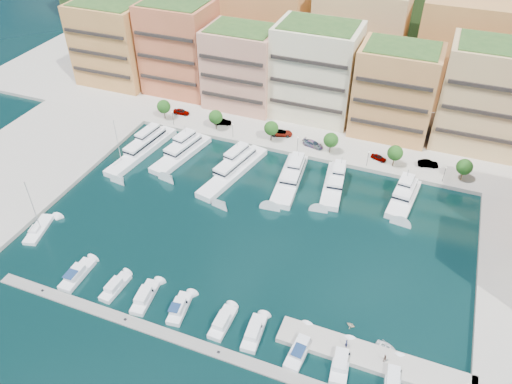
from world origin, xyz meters
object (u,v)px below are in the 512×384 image
tree_4 (395,153)px  yacht_5 (404,196)px  lamppost_0 (173,116)px  sailboat_2 (121,165)px  cruiser_5 (222,323)px  tender_2 (387,347)px  yacht_1 (182,152)px  yacht_3 (291,177)px  cruiser_2 (115,287)px  tree_2 (271,128)px  car_4 (379,157)px  cruiser_7 (300,349)px  car_2 (282,133)px  tree_0 (164,107)px  tree_5 (464,167)px  person_1 (384,358)px  car_3 (313,144)px  lamppost_4 (445,172)px  yacht_4 (334,183)px  cruiser_6 (254,333)px  cruiser_1 (77,275)px  lamppost_1 (233,128)px  tree_1 (216,117)px  yacht_2 (235,168)px  person_0 (346,343)px  car_1 (223,122)px  car_0 (181,112)px  cruiser_8 (341,362)px  lamppost_3 (368,156)px  tender_1 (351,325)px  sailboat_0 (39,230)px  yacht_0 (144,148)px  car_5 (428,164)px  cruiser_3 (145,297)px  lamppost_2 (298,142)px  tree_3 (331,140)px

tree_4 → yacht_5: (4.43, -11.41, -3.53)m
lamppost_0 → sailboat_2: bearing=-99.1°
cruiser_5 → tender_2: cruiser_5 is taller
yacht_1 → sailboat_2: sailboat_2 is taller
yacht_3 → cruiser_2: (-19.75, -44.22, -0.66)m
tree_2 → car_4: (28.20, 1.31, -3.07)m
cruiser_7 → car_2: 66.29m
tree_4 → lamppost_0: bearing=-177.8°
tree_0 → cruiser_7: size_ratio=0.63×
tree_5 → person_1: 56.37m
person_1 → car_3: bearing=-89.9°
tree_4 → lamppost_4: size_ratio=1.35×
yacht_4 → cruiser_6: 45.72m
cruiser_1 → cruiser_6: (36.41, 0.03, -0.02)m
lamppost_1 → yacht_1: 14.83m
tree_5 → cruiser_2: tree_5 is taller
car_4 → cruiser_6: bearing=-173.8°
tree_1 → lamppost_1: (6.00, -2.30, -0.92)m
yacht_2 → person_0: (37.12, -39.72, 0.71)m
tree_2 → cruiser_7: (26.36, -58.12, -4.17)m
tree_1 → lamppost_4: size_ratio=1.35×
tree_1 → cruiser_5: 64.72m
tree_2 → car_1: tree_2 is taller
cruiser_1 → car_0: 62.85m
yacht_3 → cruiser_8: 49.94m
cruiser_8 → car_0: bearing=135.0°
cruiser_7 → lamppost_0: bearing=134.2°
lamppost_3 → yacht_5: size_ratio=0.27×
tree_5 → lamppost_1: size_ratio=1.35×
yacht_2 → car_2: size_ratio=4.36×
sailboat_2 → tender_1: (64.45, -26.84, 0.08)m
tree_2 → sailboat_0: 60.91m
yacht_2 → cruiser_8: size_ratio=2.88×
tree_2 → yacht_0: bearing=-151.8°
tree_0 → sailboat_0: 50.54m
car_2 → car_4: size_ratio=1.44×
car_1 → cruiser_2: bearing=168.8°
car_0 → car_5: car_5 is taller
tree_0 → yacht_1: bearing=-46.8°
tree_1 → cruiser_3: 59.61m
lamppost_2 → cruiser_2: lamppost_2 is taller
lamppost_0 → tender_1: bearing=-38.1°
yacht_4 → cruiser_1: bearing=-130.2°
sailboat_0 → cruiser_5: bearing=-9.5°
yacht_2 → car_1: size_ratio=5.27×
car_5 → yacht_4: bearing=115.8°
tree_3 → person_1: bearing=-67.0°
cruiser_6 → car_3: car_3 is taller
yacht_4 → car_4: 15.82m
lamppost_2 → lamppost_4: same height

